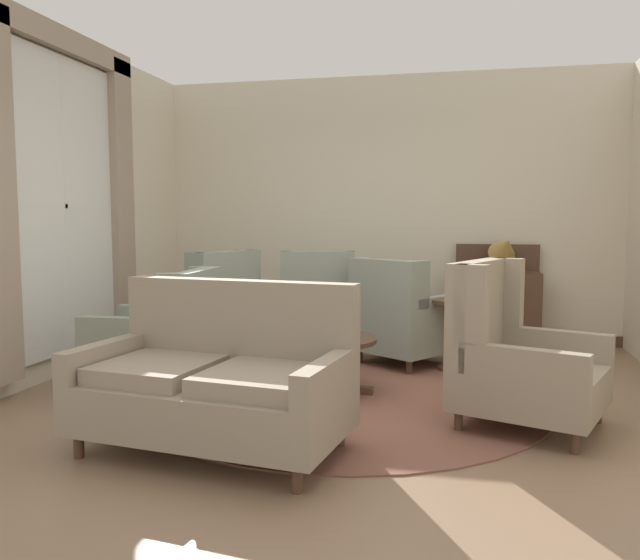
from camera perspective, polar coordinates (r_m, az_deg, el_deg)
ground at (r=4.75m, az=1.52°, el=-11.43°), size 8.22×8.22×0.00m
wall_back at (r=7.45m, az=5.86°, el=6.33°), size 5.41×0.08×3.00m
wall_left at (r=6.39m, az=-20.76°, el=6.17°), size 0.08×4.11×3.00m
baseboard_back at (r=7.51m, az=5.71°, el=-4.72°), size 5.25×0.03×0.12m
area_rug at (r=5.04m, az=2.18°, el=-10.40°), size 3.08×3.08×0.01m
window_with_curtains at (r=6.08m, az=-21.67°, el=7.66°), size 0.12×2.11×2.87m
coffee_table at (r=5.10m, az=0.78°, el=-6.19°), size 0.76×0.76×0.45m
porcelain_vase at (r=5.02m, az=0.08°, el=-3.54°), size 0.18×0.18×0.35m
settee at (r=3.91m, az=-9.19°, el=-9.01°), size 1.67×1.05×1.00m
armchair_near_sideboard at (r=5.34m, az=-13.85°, el=-5.12°), size 0.95×0.83×0.98m
armchair_near_window at (r=6.35m, az=-9.68°, el=-3.04°), size 1.06×1.03×1.08m
armchair_back_corner at (r=6.12m, az=7.49°, el=-3.52°), size 1.13×1.17×1.02m
armchair_foreground_right at (r=6.65m, az=-0.11°, el=-2.61°), size 0.87×0.96×1.06m
armchair_far_left at (r=4.50m, az=17.03°, el=-6.77°), size 1.13×1.12×1.10m
side_table at (r=5.96m, az=12.00°, el=-4.17°), size 0.49×0.49×0.66m
sideboard at (r=7.18m, az=15.49°, el=-2.01°), size 0.89×0.39×1.11m
gramophone at (r=7.05m, az=16.00°, el=2.41°), size 0.38×0.44×0.47m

